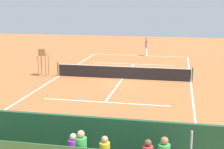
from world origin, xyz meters
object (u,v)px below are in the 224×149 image
object	(u,v)px
umpire_chair	(43,59)
tennis_player	(147,46)
courtside_bench	(113,149)
tennis_ball_near	(127,60)
tennis_net	(123,72)
tennis_racket	(139,57)

from	to	relation	value
umpire_chair	tennis_player	world-z (taller)	umpire_chair
courtside_bench	tennis_ball_near	distance (m)	21.13
courtside_bench	tennis_net	bearing A→B (deg)	-81.82
tennis_net	umpire_chair	bearing A→B (deg)	2.23
tennis_player	tennis_ball_near	xyz separation A→B (m)	(1.54, 3.22, -0.98)
tennis_racket	tennis_ball_near	size ratio (longest dim) A/B	8.88
courtside_bench	tennis_racket	distance (m)	23.62
tennis_net	courtside_bench	xyz separation A→B (m)	(-1.91, 13.27, 0.06)
tennis_player	tennis_ball_near	distance (m)	3.70
courtside_bench	tennis_ball_near	xyz separation A→B (m)	(2.72, -20.94, -0.53)
umpire_chair	tennis_ball_near	size ratio (longest dim) A/B	32.42
tennis_net	tennis_player	size ratio (longest dim) A/B	5.35
courtside_bench	tennis_player	bearing A→B (deg)	-87.19
umpire_chair	tennis_ball_near	distance (m)	9.66
tennis_ball_near	umpire_chair	bearing A→B (deg)	55.77
courtside_bench	tennis_player	world-z (taller)	tennis_player
umpire_chair	tennis_player	xyz separation A→B (m)	(-6.92, -11.14, -0.30)
umpire_chair	tennis_ball_near	bearing A→B (deg)	-124.23
umpire_chair	tennis_net	bearing A→B (deg)	-177.77
courtside_bench	tennis_racket	xyz separation A→B (m)	(1.94, -23.54, -0.54)
umpire_chair	tennis_player	distance (m)	13.12
tennis_net	courtside_bench	world-z (taller)	tennis_net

